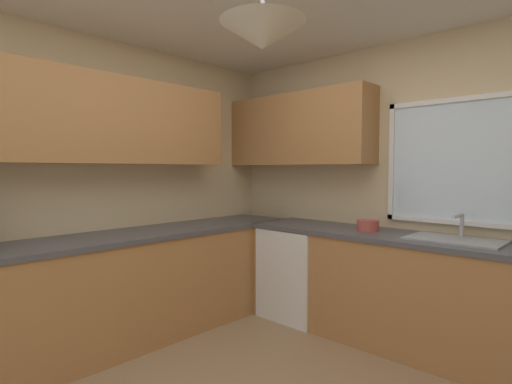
{
  "coord_description": "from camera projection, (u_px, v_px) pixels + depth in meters",
  "views": [
    {
      "loc": [
        1.39,
        -1.53,
        1.4
      ],
      "look_at": [
        -0.77,
        0.77,
        1.23
      ],
      "focal_mm": 28.17,
      "sensor_mm": 36.0,
      "label": 1
    }
  ],
  "objects": [
    {
      "name": "room_shell",
      "position": [
        267.0,
        122.0,
        2.64
      ],
      "size": [
        3.87,
        3.85,
        2.56
      ],
      "color": "beige",
      "rests_on": "ground_plane"
    },
    {
      "name": "counter_run_left",
      "position": [
        117.0,
        290.0,
        3.19
      ],
      "size": [
        0.65,
        3.46,
        0.89
      ],
      "color": "#AD7542",
      "rests_on": "ground_plane"
    },
    {
      "name": "counter_run_back",
      "position": [
        418.0,
        293.0,
        3.1
      ],
      "size": [
        2.96,
        0.65,
        0.89
      ],
      "color": "#AD7542",
      "rests_on": "ground_plane"
    },
    {
      "name": "dishwasher",
      "position": [
        300.0,
        272.0,
        3.85
      ],
      "size": [
        0.6,
        0.6,
        0.84
      ],
      "primitive_type": "cube",
      "color": "white",
      "rests_on": "ground_plane"
    },
    {
      "name": "sink_assembly",
      "position": [
        455.0,
        239.0,
        2.91
      ],
      "size": [
        0.63,
        0.4,
        0.19
      ],
      "color": "#9EA0A5",
      "rests_on": "counter_run_back"
    },
    {
      "name": "bowl",
      "position": [
        368.0,
        226.0,
        3.37
      ],
      "size": [
        0.18,
        0.18,
        0.09
      ],
      "primitive_type": "cylinder",
      "color": "#B74C42",
      "rests_on": "counter_run_back"
    }
  ]
}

